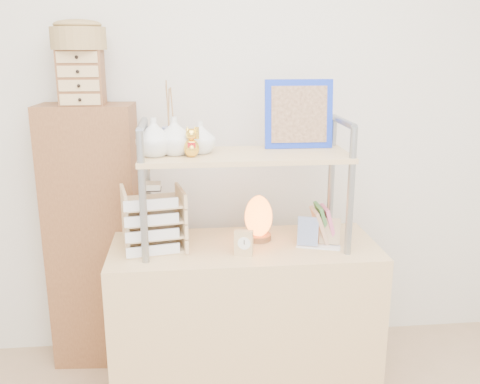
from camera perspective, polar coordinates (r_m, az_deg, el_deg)
The scene contains 10 objects.
room_shell at distance 1.46m, azimuth 4.36°, elevation 18.27°, with size 3.42×3.41×2.61m.
desk at distance 2.58m, azimuth 0.46°, elevation -13.48°, with size 1.20×0.50×0.75m, color tan.
cabinet at distance 2.82m, azimuth -15.24°, elevation -4.78°, with size 0.45×0.24×1.35m, color brown.
hutch at distance 2.30m, azimuth -2.11°, elevation 4.65°, with size 0.91×0.34×0.73m.
letter_tray at distance 2.37m, azimuth -9.22°, elevation -3.26°, with size 0.28×0.27×0.30m.
salt_lamp at distance 2.45m, azimuth 1.98°, elevation -2.74°, with size 0.14×0.13×0.21m.
desk_clock at distance 2.29m, azimuth 0.39°, elevation -5.46°, with size 0.08×0.05×0.11m.
postcard_stand at distance 2.41m, azimuth 8.37°, elevation -4.94°, with size 0.20×0.11×0.14m.
drawer_chest at distance 2.64m, azimuth -16.56°, elevation 11.62°, with size 0.20×0.16×0.25m.
woven_basket at distance 2.63m, azimuth -16.85°, elevation 15.42°, with size 0.25×0.25×0.10m, color olive.
Camera 1 is at (-0.26, -1.04, 1.62)m, focal length 40.00 mm.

